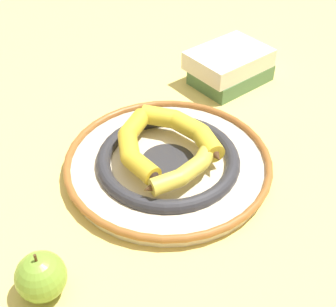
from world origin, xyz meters
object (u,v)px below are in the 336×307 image
banana_a (134,144)px  apple (41,277)px  book_stack (230,66)px  banana_b (187,169)px  banana_c (186,129)px  decorative_bowl (168,162)px

banana_a → apple: apple is taller
book_stack → apple: apple is taller
banana_b → banana_c: (-0.10, -0.05, 0.00)m
banana_a → apple: 0.29m
book_stack → apple: size_ratio=2.54×
banana_a → decorative_bowl: bearing=74.8°
banana_a → book_stack: size_ratio=0.82×
banana_b → decorative_bowl: bearing=73.4°
apple → decorative_bowl: bearing=171.3°
book_stack → apple: (0.65, -0.05, -0.00)m
decorative_bowl → banana_a: banana_a is taller
banana_a → banana_c: bearing=106.1°
decorative_bowl → banana_a: (0.02, -0.06, 0.04)m
banana_a → banana_b: size_ratio=1.02×
decorative_bowl → apple: (0.31, -0.05, 0.02)m
banana_b → book_stack: (-0.38, -0.06, -0.01)m
decorative_bowl → apple: 0.32m
decorative_bowl → banana_c: bearing=171.7°
banana_c → book_stack: size_ratio=0.95×
banana_a → book_stack: (-0.36, 0.06, -0.01)m
apple → book_stack: bearing=175.9°
banana_a → book_stack: 0.36m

